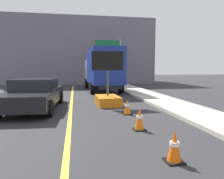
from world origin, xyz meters
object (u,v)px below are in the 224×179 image
pickup_car (35,94)px  highway_guide_sign (113,54)px  arrow_board_trailer (108,96)px  box_truck (102,69)px  traffic_cone_far_lane (127,107)px  traffic_cone_near_sign (174,146)px  traffic_cone_mid_lane (140,119)px

pickup_car → highway_guide_sign: highway_guide_sign is taller
arrow_board_trailer → highway_guide_sign: highway_guide_sign is taller
box_truck → highway_guide_sign: size_ratio=1.43×
highway_guide_sign → pickup_car: bearing=-115.2°
arrow_board_trailer → traffic_cone_far_lane: arrow_board_trailer is taller
arrow_board_trailer → traffic_cone_far_lane: (0.44, -2.34, -0.18)m
traffic_cone_near_sign → traffic_cone_mid_lane: (-0.02, 2.25, 0.02)m
highway_guide_sign → traffic_cone_far_lane: highway_guide_sign is taller
traffic_cone_far_lane → box_truck: bearing=89.0°
arrow_board_trailer → pickup_car: bearing=-171.7°
pickup_car → traffic_cone_near_sign: bearing=-59.4°
box_truck → traffic_cone_far_lane: size_ratio=11.83×
pickup_car → traffic_cone_far_lane: 4.31m
pickup_car → traffic_cone_far_lane: size_ratio=8.48×
traffic_cone_mid_lane → box_truck: bearing=88.3°
traffic_cone_mid_lane → pickup_car: bearing=132.5°
traffic_cone_near_sign → pickup_car: bearing=120.6°
traffic_cone_near_sign → traffic_cone_mid_lane: 2.25m
arrow_board_trailer → traffic_cone_near_sign: (0.29, -6.78, -0.16)m
box_truck → traffic_cone_near_sign: box_truck is taller
traffic_cone_mid_lane → traffic_cone_far_lane: traffic_cone_mid_lane is taller
traffic_cone_far_lane → traffic_cone_mid_lane: bearing=-94.5°
arrow_board_trailer → box_truck: (0.60, 6.65, 1.33)m
traffic_cone_far_lane → traffic_cone_near_sign: bearing=-92.0°
pickup_car → box_truck: bearing=60.6°
pickup_car → traffic_cone_far_lane: (3.88, -1.84, -0.40)m
pickup_car → traffic_cone_near_sign: (3.72, -6.28, -0.38)m
pickup_car → traffic_cone_far_lane: pickup_car is taller
arrow_board_trailer → pickup_car: (-3.43, -0.50, 0.22)m
traffic_cone_near_sign → traffic_cone_far_lane: bearing=88.0°
arrow_board_trailer → highway_guide_sign: bearing=78.5°
box_truck → pickup_car: box_truck is taller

